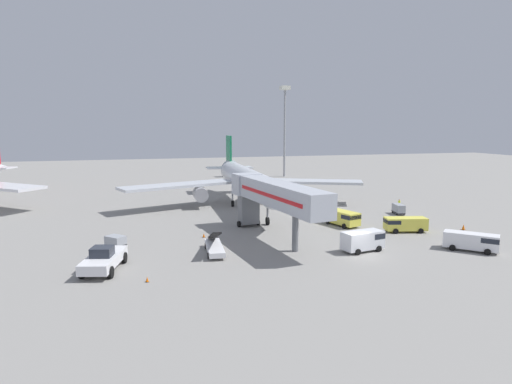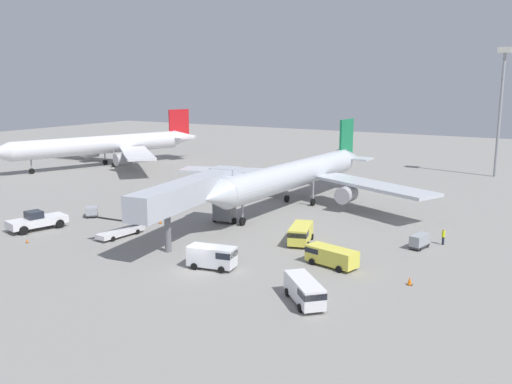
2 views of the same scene
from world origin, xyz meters
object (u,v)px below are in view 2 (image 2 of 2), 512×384
object	(u,v)px
service_van_far_left	(301,233)
baggage_cart_near_center	(92,211)
pushback_tug	(37,221)
service_van_near_right	(330,255)
airplane_at_gate	(299,174)
service_van_mid_right	(213,256)
baggage_cart_mid_left	(420,241)
safety_cone_alpha	(160,221)
jet_bridge	(195,192)
service_van_mid_center	(305,290)
belt_loader_truck	(121,230)
ground_crew_worker_foreground	(443,236)
safety_cone_charlie	(27,241)
airplane_background	(106,145)
apron_light_mast	(502,87)
safety_cone_bravo	(410,281)

from	to	relation	value
service_van_far_left	baggage_cart_near_center	xyz separation A→B (m)	(-29.94, -3.04, -0.42)
pushback_tug	service_van_near_right	distance (m)	37.28
airplane_at_gate	service_van_mid_right	size ratio (longest dim) A/B	8.82
baggage_cart_mid_left	safety_cone_alpha	distance (m)	32.31
jet_bridge	baggage_cart_near_center	bearing A→B (deg)	176.85
pushback_tug	service_van_mid_center	world-z (taller)	pushback_tug
belt_loader_truck	service_van_mid_center	xyz separation A→B (m)	(27.48, -7.12, 0.39)
pushback_tug	ground_crew_worker_foreground	size ratio (longest dim) A/B	4.00
baggage_cart_near_center	service_van_mid_right	bearing A→B (deg)	-19.04
safety_cone_charlie	airplane_background	world-z (taller)	airplane_background
baggage_cart_near_center	safety_cone_charlie	size ratio (longest dim) A/B	5.28
belt_loader_truck	service_van_near_right	distance (m)	25.74
ground_crew_worker_foreground	airplane_background	size ratio (longest dim) A/B	0.04
jet_bridge	service_van_mid_right	bearing A→B (deg)	-45.12
service_van_mid_right	baggage_cart_near_center	distance (m)	27.83
service_van_mid_right	apron_light_mast	xyz separation A→B (m)	(16.39, 71.45, 15.68)
airplane_at_gate	pushback_tug	distance (m)	36.53
baggage_cart_near_center	baggage_cart_mid_left	distance (m)	42.85
jet_bridge	service_van_near_right	distance (m)	18.28
jet_bridge	apron_light_mast	distance (m)	68.89
jet_bridge	safety_cone_charlie	distance (m)	19.92
ground_crew_worker_foreground	airplane_background	world-z (taller)	airplane_background
service_van_far_left	apron_light_mast	size ratio (longest dim) A/B	0.24
service_van_near_right	ground_crew_worker_foreground	xyz separation A→B (m)	(8.11, 13.25, -0.11)
safety_cone_alpha	airplane_background	bearing A→B (deg)	142.34
pushback_tug	service_van_mid_right	world-z (taller)	pushback_tug
airplane_at_gate	airplane_background	size ratio (longest dim) A/B	0.95
pushback_tug	apron_light_mast	size ratio (longest dim) A/B	0.31
airplane_at_gate	pushback_tug	size ratio (longest dim) A/B	5.89
service_van_near_right	baggage_cart_near_center	distance (m)	36.04
safety_cone_alpha	apron_light_mast	distance (m)	70.60
service_van_near_right	airplane_at_gate	bearing A→B (deg)	122.70
safety_cone_alpha	safety_cone_bravo	world-z (taller)	safety_cone_bravo
belt_loader_truck	pushback_tug	bearing A→B (deg)	-165.77
belt_loader_truck	airplane_at_gate	bearing A→B (deg)	68.22
pushback_tug	belt_loader_truck	distance (m)	11.63
ground_crew_worker_foreground	safety_cone_bravo	size ratio (longest dim) A/B	2.48
ground_crew_worker_foreground	jet_bridge	bearing A→B (deg)	-155.58
service_van_near_right	safety_cone_charlie	xyz separation A→B (m)	(-33.04, -10.04, -0.86)
belt_loader_truck	service_van_near_right	bearing A→B (deg)	6.14
service_van_far_left	airplane_background	world-z (taller)	airplane_background
service_van_far_left	ground_crew_worker_foreground	bearing A→B (deg)	28.51
service_van_mid_right	safety_cone_charlie	distance (m)	23.68
baggage_cart_mid_left	safety_cone_charlie	xyz separation A→B (m)	(-39.20, -20.52, -0.63)
service_van_mid_right	service_van_far_left	xyz separation A→B (m)	(3.64, 12.11, -0.09)
airplane_at_gate	service_van_mid_center	size ratio (longest dim) A/B	8.25
pushback_tug	apron_light_mast	distance (m)	84.41
airplane_at_gate	jet_bridge	distance (m)	22.14
airplane_at_gate	safety_cone_charlie	xyz separation A→B (m)	(-17.95, -33.55, -4.39)
service_van_mid_center	ground_crew_worker_foreground	world-z (taller)	service_van_mid_center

